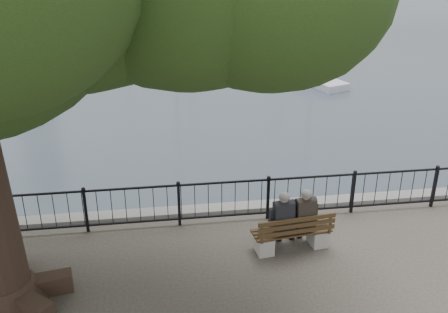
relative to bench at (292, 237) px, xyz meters
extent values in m
cube|color=slate|center=(-1.22, 1.79, -0.80)|extent=(200.00, 0.40, 1.20)
cube|color=black|center=(-1.22, 1.29, 0.68)|extent=(22.00, 0.04, 0.04)
cube|color=black|center=(-1.22, 1.29, -0.15)|extent=(22.00, 0.04, 0.04)
cube|color=#9C988E|center=(-0.59, -0.03, -0.12)|extent=(0.36, 0.44, 0.37)
cube|color=#9C988E|center=(0.58, 0.10, -0.12)|extent=(0.36, 0.44, 0.37)
cube|color=#392917|center=(0.00, 0.04, 0.11)|extent=(1.67, 0.64, 0.04)
cube|color=#392917|center=(0.02, -0.21, 0.38)|extent=(1.62, 0.23, 0.36)
cube|color=black|center=(-0.24, 0.02, 0.22)|extent=(0.35, 0.31, 0.22)
cube|color=black|center=(-0.22, -0.08, 0.56)|extent=(0.42, 0.26, 0.54)
sphere|color=tan|center=(-0.23, -0.04, 0.94)|extent=(0.21, 0.21, 0.21)
ellipsoid|color=gray|center=(-0.23, -0.07, 0.97)|extent=(0.22, 0.22, 0.18)
cube|color=black|center=(-0.27, 0.28, -0.10)|extent=(0.33, 0.43, 0.41)
cube|color=black|center=(0.23, 0.07, 0.22)|extent=(0.35, 0.31, 0.22)
cube|color=black|center=(0.24, -0.03, 0.56)|extent=(0.42, 0.26, 0.54)
sphere|color=tan|center=(0.23, 0.01, 0.94)|extent=(0.21, 0.21, 0.21)
ellipsoid|color=gray|center=(0.24, -0.01, 0.97)|extent=(0.22, 0.22, 0.18)
cube|color=black|center=(0.19, 0.33, -0.10)|extent=(0.33, 0.43, 0.41)
cone|color=black|center=(-5.41, -0.86, -0.08)|extent=(1.50, 1.50, 0.44)
cube|color=slate|center=(0.78, 48.79, -0.70)|extent=(5.98, 5.98, 1.40)
cube|color=silver|center=(-1.42, 19.57, -1.20)|extent=(3.15, 4.89, 0.53)
cube|color=silver|center=(-1.42, 19.57, -0.70)|extent=(1.68, 2.17, 0.40)
cube|color=silver|center=(5.58, 16.61, -1.20)|extent=(2.86, 5.00, 0.54)
cube|color=silver|center=(5.58, 16.61, -0.70)|extent=(1.58, 2.18, 0.40)
cube|color=silver|center=(6.24, 26.67, -1.20)|extent=(3.22, 5.57, 0.60)
cube|color=silver|center=(6.24, 26.67, -0.70)|extent=(1.77, 2.43, 0.45)
cube|color=silver|center=(-11.09, 31.48, -1.20)|extent=(2.97, 4.80, 0.52)
cube|color=silver|center=(-11.09, 31.48, -0.70)|extent=(1.60, 2.12, 0.39)
cube|color=silver|center=(0.51, 30.74, -1.20)|extent=(3.03, 5.76, 0.62)
cube|color=silver|center=(0.51, 30.74, -0.70)|extent=(1.72, 2.49, 0.46)
cube|color=silver|center=(9.22, 35.81, -1.20)|extent=(1.52, 5.45, 0.61)
cube|color=silver|center=(9.22, 35.81, -0.70)|extent=(1.11, 2.22, 0.45)
cube|color=silver|center=(-4.92, 35.99, -1.20)|extent=(2.32, 5.16, 0.55)
cube|color=silver|center=(-4.92, 35.99, -0.70)|extent=(1.39, 2.19, 0.42)
camera|label=1|loc=(-2.59, -8.40, 5.52)|focal=40.00mm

